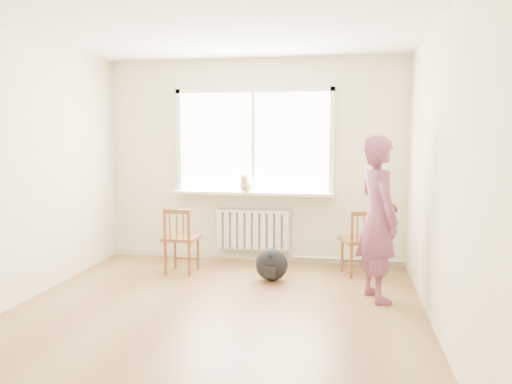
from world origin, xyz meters
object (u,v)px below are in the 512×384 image
at_px(chair_right, 360,243).
at_px(person, 378,219).
at_px(cat, 246,184).
at_px(backpack, 272,265).
at_px(chair_left, 180,240).

xyz_separation_m(chair_right, person, (0.15, -0.86, 0.44)).
bearing_deg(cat, person, -34.45).
xyz_separation_m(person, cat, (-1.62, 1.20, 0.21)).
bearing_deg(backpack, person, -21.74).
xyz_separation_m(chair_right, backpack, (-1.02, -0.40, -0.22)).
bearing_deg(person, backpack, 46.78).
height_order(chair_right, cat, cat).
distance_m(chair_left, cat, 1.14).
xyz_separation_m(chair_left, cat, (0.70, 0.63, 0.65)).
xyz_separation_m(chair_left, chair_right, (2.17, 0.29, -0.00)).
bearing_deg(person, cat, 31.85).
height_order(person, backpack, person).
bearing_deg(chair_right, chair_left, -13.52).
height_order(chair_right, backpack, chair_right).
bearing_deg(chair_left, chair_right, -169.45).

